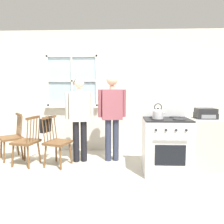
# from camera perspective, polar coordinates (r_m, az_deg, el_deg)

# --- Properties ---
(ground_plane) EXTENTS (16.00, 16.00, 0.00)m
(ground_plane) POSITION_cam_1_polar(r_m,az_deg,el_deg) (3.88, -8.21, -15.39)
(ground_plane) COLOR #B2AD9E
(wall_back) EXTENTS (6.40, 0.16, 2.70)m
(wall_back) POSITION_cam_1_polar(r_m,az_deg,el_deg) (4.99, -5.20, 5.15)
(wall_back) COLOR silver
(wall_back) RESTS_ON ground_plane
(chair_by_window) EXTENTS (0.51, 0.52, 0.92)m
(chair_by_window) POSITION_cam_1_polar(r_m,az_deg,el_deg) (4.17, -14.21, -7.74)
(chair_by_window) COLOR brown
(chair_by_window) RESTS_ON ground_plane
(chair_near_wall) EXTENTS (0.57, 0.58, 0.92)m
(chair_near_wall) POSITION_cam_1_polar(r_m,az_deg,el_deg) (4.86, -24.67, -6.14)
(chair_near_wall) COLOR brown
(chair_near_wall) RESTS_ON ground_plane
(chair_center_cluster) EXTENTS (0.48, 0.49, 0.92)m
(chair_center_cluster) POSITION_cam_1_polar(r_m,az_deg,el_deg) (4.37, -21.36, -7.34)
(chair_center_cluster) COLOR brown
(chair_center_cluster) RESTS_ON ground_plane
(person_elderly_left) EXTENTS (0.55, 0.30, 1.61)m
(person_elderly_left) POSITION_cam_1_polar(r_m,az_deg,el_deg) (4.23, -8.48, -0.05)
(person_elderly_left) COLOR black
(person_elderly_left) RESTS_ON ground_plane
(person_teen_center) EXTENTS (0.55, 0.27, 1.69)m
(person_teen_center) POSITION_cam_1_polar(r_m,az_deg,el_deg) (4.22, -0.00, 0.91)
(person_teen_center) COLOR #2D3347
(person_teen_center) RESTS_ON ground_plane
(stove) EXTENTS (0.76, 0.68, 1.08)m
(stove) POSITION_cam_1_polar(r_m,az_deg,el_deg) (3.83, 13.94, -8.36)
(stove) COLOR silver
(stove) RESTS_ON ground_plane
(kettle) EXTENTS (0.21, 0.17, 0.25)m
(kettle) POSITION_cam_1_polar(r_m,az_deg,el_deg) (3.57, 11.91, -0.36)
(kettle) COLOR #B7B7BC
(kettle) RESTS_ON stove
(potted_plant) EXTENTS (0.13, 0.13, 0.30)m
(potted_plant) POSITION_cam_1_polar(r_m,az_deg,el_deg) (4.97, -9.41, 2.56)
(potted_plant) COLOR beige
(potted_plant) RESTS_ON wall_back
(handbag) EXTENTS (0.23, 0.24, 0.31)m
(handbag) POSITION_cam_1_polar(r_m,az_deg,el_deg) (4.25, -16.95, -3.26)
(handbag) COLOR black
(handbag) RESTS_ON chair_by_window
(side_counter) EXTENTS (0.55, 0.50, 0.90)m
(side_counter) POSITION_cam_1_polar(r_m,az_deg,el_deg) (4.24, 22.84, -7.57)
(side_counter) COLOR beige
(side_counter) RESTS_ON ground_plane
(stereo) EXTENTS (0.34, 0.29, 0.18)m
(stereo) POSITION_cam_1_polar(r_m,az_deg,el_deg) (4.13, 23.25, -0.37)
(stereo) COLOR #232326
(stereo) RESTS_ON side_counter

